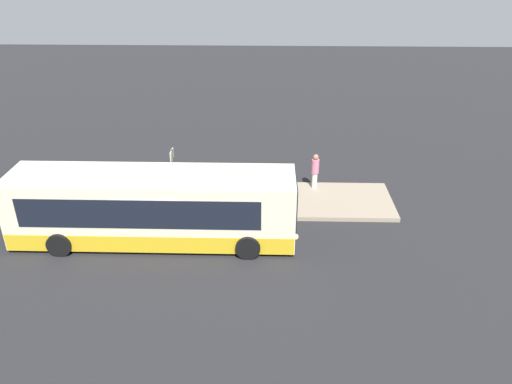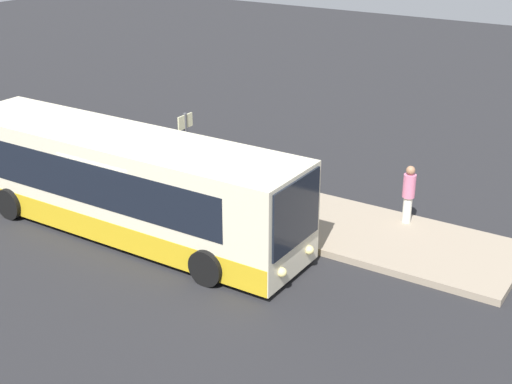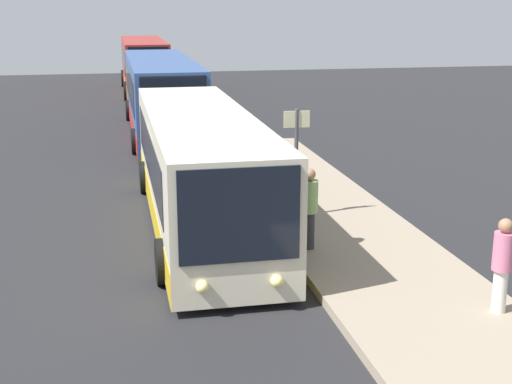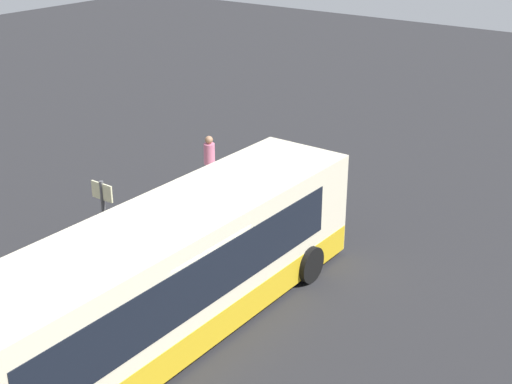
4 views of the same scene
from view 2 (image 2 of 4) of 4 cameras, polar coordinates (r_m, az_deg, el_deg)
name	(u,v)px [view 2 (image 2 of 4)]	position (r m, az deg, el deg)	size (l,w,h in m)	color
ground	(128,231)	(20.56, -10.17, -3.09)	(80.00, 80.00, 0.00)	#232326
platform	(198,190)	(22.80, -4.65, 0.16)	(20.00, 3.40, 0.19)	gray
bus_lead	(122,184)	(20.10, -10.66, 0.63)	(11.12, 2.74, 2.83)	beige
passenger_boarding	(409,192)	(20.41, 12.12, 0.01)	(0.48, 0.48, 1.71)	silver
passenger_waiting	(247,189)	(20.01, -0.73, 0.23)	(0.47, 0.47, 1.81)	#2D2D33
suitcase	(228,209)	(20.45, -2.22, -1.34)	(0.47, 0.18, 0.84)	beige
sign_post	(186,147)	(21.31, -5.60, 3.57)	(0.10, 0.65, 2.73)	#4C4C51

